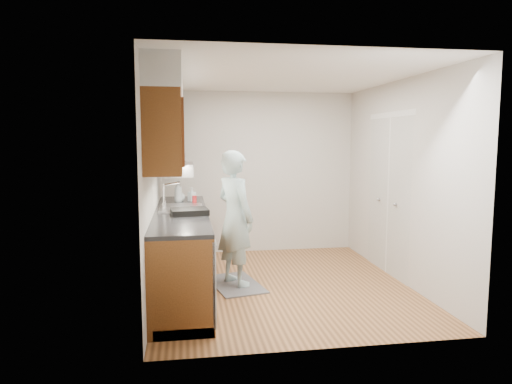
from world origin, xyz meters
TOP-DOWN VIEW (x-y plane):
  - floor at (0.00, 0.00)m, footprint 3.50×3.50m
  - ceiling at (0.00, 0.00)m, footprint 3.50×3.50m
  - wall_left at (-1.50, 0.00)m, footprint 0.02×3.50m
  - wall_right at (1.50, 0.00)m, footprint 0.02×3.50m
  - wall_back at (0.00, 1.75)m, footprint 3.00×0.02m
  - counter at (-1.20, -0.00)m, footprint 0.64×2.80m
  - upper_cabinets at (-1.33, 0.05)m, footprint 0.47×2.80m
  - closet_door at (1.49, 0.30)m, footprint 0.02×1.22m
  - floor_mat at (-0.56, 0.08)m, footprint 0.71×1.00m
  - person at (-0.56, 0.08)m, footprint 0.70×0.78m
  - soap_bottle_a at (-1.24, 0.81)m, footprint 0.15×0.15m
  - soap_bottle_b at (-1.06, 0.85)m, footprint 0.12×0.12m
  - soap_bottle_c at (-1.22, 0.87)m, footprint 0.17×0.17m
  - soda_can at (-1.03, 0.57)m, footprint 0.08×0.08m
  - dish_rack at (-1.11, -0.25)m, footprint 0.44×0.38m

SIDE VIEW (x-z plane):
  - floor at x=0.00m, z-range 0.00..0.00m
  - floor_mat at x=-0.56m, z-range 0.00..0.02m
  - counter at x=-1.20m, z-range -0.16..1.14m
  - person at x=-0.56m, z-range 0.02..1.86m
  - dish_rack at x=-1.11m, z-range 0.94..1.00m
  - soda_can at x=-1.03m, z-range 0.94..1.05m
  - soap_bottle_c at x=-1.22m, z-range 0.94..1.10m
  - closet_door at x=1.49m, z-range 0.00..2.05m
  - soap_bottle_b at x=-1.06m, z-range 0.94..1.13m
  - soap_bottle_a at x=-1.24m, z-range 0.94..1.22m
  - wall_left at x=-1.50m, z-range 0.00..2.50m
  - wall_right at x=1.50m, z-range 0.00..2.50m
  - wall_back at x=0.00m, z-range 0.00..2.50m
  - upper_cabinets at x=-1.33m, z-range 1.34..2.55m
  - ceiling at x=0.00m, z-range 2.50..2.50m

